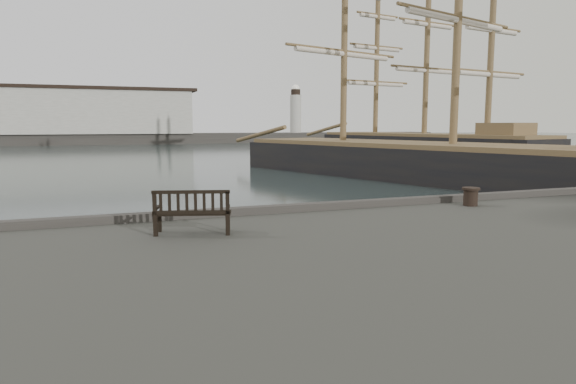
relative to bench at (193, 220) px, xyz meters
The scene contains 6 objects.
ground 2.85m from the bench, 58.87° to the left, with size 400.00×400.00×0.00m, color black.
breakwater 93.96m from the bench, 92.09° to the left, with size 140.00×9.50×12.20m.
bench is the anchor object (origin of this frame).
bollard_right 7.54m from the bench, ahead, with size 0.46×0.46×0.48m, color black.
tall_ship_main 26.49m from the bench, 41.15° to the left, with size 17.74×36.62×27.09m.
tall_ship_far 48.64m from the bench, 49.46° to the left, with size 11.11×29.33×24.60m.
Camera 1 is at (-2.86, -11.74, 3.68)m, focal length 32.00 mm.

